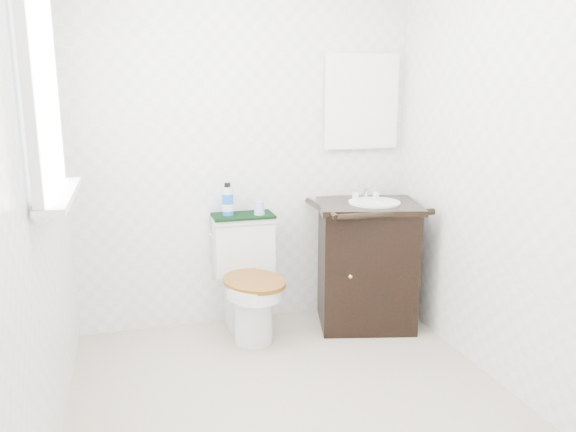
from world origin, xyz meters
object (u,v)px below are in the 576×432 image
trash_bin (251,311)px  cup (259,208)px  toilet (248,284)px  mouthwash_bottle (228,200)px  vanity (366,261)px

trash_bin → cup: cup is taller
toilet → mouthwash_bottle: size_ratio=3.54×
toilet → cup: size_ratio=8.69×
toilet → vanity: (0.78, -0.07, 0.11)m
toilet → cup: bearing=40.5°
mouthwash_bottle → vanity: bearing=-12.3°
mouthwash_bottle → cup: mouthwash_bottle is taller
vanity → mouthwash_bottle: 0.99m
toilet → cup: (0.10, 0.08, 0.47)m
toilet → trash_bin: size_ratio=2.58×
vanity → cup: (-0.68, 0.15, 0.36)m
toilet → trash_bin: bearing=-52.9°
trash_bin → mouthwash_bottle: size_ratio=1.37×
toilet → mouthwash_bottle: (-0.09, 0.12, 0.52)m
trash_bin → mouthwash_bottle: bearing=127.4°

